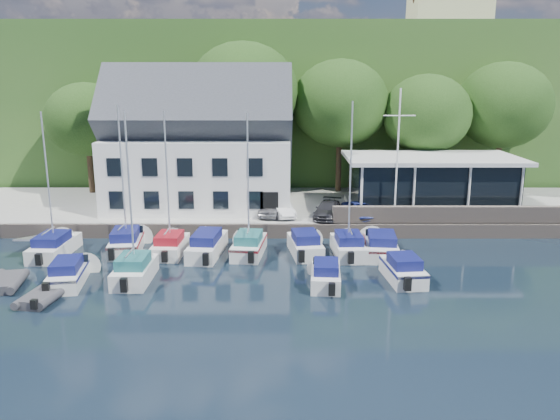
# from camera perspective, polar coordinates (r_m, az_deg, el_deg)

# --- Properties ---
(ground) EXTENTS (180.00, 180.00, 0.00)m
(ground) POSITION_cam_1_polar(r_m,az_deg,el_deg) (28.14, 1.46, -9.37)
(ground) COLOR black
(ground) RESTS_ON ground
(quay) EXTENTS (60.00, 13.00, 1.00)m
(quay) POSITION_cam_1_polar(r_m,az_deg,el_deg) (44.65, 0.94, 0.08)
(quay) COLOR #989893
(quay) RESTS_ON ground
(quay_face) EXTENTS (60.00, 0.30, 1.00)m
(quay_face) POSITION_cam_1_polar(r_m,az_deg,el_deg) (38.36, 1.08, -2.22)
(quay_face) COLOR #706259
(quay_face) RESTS_ON ground
(hillside) EXTENTS (160.00, 75.00, 16.00)m
(hillside) POSITION_cam_1_polar(r_m,az_deg,el_deg) (87.93, 0.54, 11.76)
(hillside) COLOR #29531F
(hillside) RESTS_ON ground
(field_patch) EXTENTS (50.00, 30.00, 0.30)m
(field_patch) POSITION_cam_1_polar(r_m,az_deg,el_deg) (96.40, 5.48, 16.72)
(field_patch) COLOR #515E2F
(field_patch) RESTS_ON hillside
(farmhouse) EXTENTS (10.40, 7.00, 8.20)m
(farmhouse) POSITION_cam_1_polar(r_m,az_deg,el_deg) (81.61, 17.24, 19.53)
(farmhouse) COLOR beige
(farmhouse) RESTS_ON hillside
(harbor_building) EXTENTS (14.40, 8.20, 8.70)m
(harbor_building) POSITION_cam_1_polar(r_m,az_deg,el_deg) (43.23, -8.38, 6.02)
(harbor_building) COLOR silver
(harbor_building) RESTS_ON quay
(club_pavilion) EXTENTS (13.20, 7.20, 4.10)m
(club_pavilion) POSITION_cam_1_polar(r_m,az_deg,el_deg) (44.20, 15.41, 2.82)
(club_pavilion) COLOR black
(club_pavilion) RESTS_ON quay
(seawall) EXTENTS (18.00, 0.50, 1.20)m
(seawall) POSITION_cam_1_polar(r_m,az_deg,el_deg) (40.49, 18.32, -0.46)
(seawall) COLOR #706259
(seawall) RESTS_ON quay
(gangway) EXTENTS (1.20, 6.00, 1.40)m
(gangway) POSITION_cam_1_polar(r_m,az_deg,el_deg) (39.86, -23.36, -3.51)
(gangway) COLOR silver
(gangway) RESTS_ON ground
(car_silver) EXTENTS (2.29, 4.08, 1.31)m
(car_silver) POSITION_cam_1_polar(r_m,az_deg,el_deg) (40.62, -0.84, 0.37)
(car_silver) COLOR #A1A1A5
(car_silver) RESTS_ON quay
(car_white) EXTENTS (2.20, 3.71, 1.15)m
(car_white) POSITION_cam_1_polar(r_m,az_deg,el_deg) (40.31, 0.16, 0.15)
(car_white) COLOR silver
(car_white) RESTS_ON quay
(car_dgrey) EXTENTS (2.63, 4.31, 1.17)m
(car_dgrey) POSITION_cam_1_polar(r_m,az_deg,el_deg) (40.13, 5.00, 0.05)
(car_dgrey) COLOR #28282D
(car_dgrey) RESTS_ON quay
(car_blue) EXTENTS (2.19, 3.70, 1.19)m
(car_blue) POSITION_cam_1_polar(r_m,az_deg,el_deg) (40.43, 8.40, 0.07)
(car_blue) COLOR #2F3C90
(car_blue) RESTS_ON quay
(flagpole) EXTENTS (2.23, 0.20, 9.30)m
(flagpole) POSITION_cam_1_polar(r_m,az_deg,el_deg) (39.48, 12.17, 5.57)
(flagpole) COLOR silver
(flagpole) RESTS_ON quay
(tree_0) EXTENTS (7.05, 7.05, 9.64)m
(tree_0) POSITION_cam_1_polar(r_m,az_deg,el_deg) (50.89, -19.42, 7.07)
(tree_0) COLOR black
(tree_0) RESTS_ON quay
(tree_1) EXTENTS (7.17, 7.17, 9.79)m
(tree_1) POSITION_cam_1_polar(r_m,az_deg,el_deg) (49.56, -14.82, 7.33)
(tree_1) COLOR black
(tree_1) RESTS_ON quay
(tree_2) EXTENTS (9.53, 9.53, 13.03)m
(tree_2) POSITION_cam_1_polar(r_m,az_deg,el_deg) (47.92, -3.82, 9.48)
(tree_2) COLOR black
(tree_2) RESTS_ON quay
(tree_3) EXTENTS (8.50, 8.50, 11.61)m
(tree_3) POSITION_cam_1_polar(r_m,az_deg,el_deg) (48.90, 6.24, 8.69)
(tree_3) COLOR black
(tree_3) RESTS_ON quay
(tree_4) EXTENTS (7.56, 7.56, 10.33)m
(tree_4) POSITION_cam_1_polar(r_m,az_deg,el_deg) (49.10, 14.93, 7.58)
(tree_4) COLOR black
(tree_4) RESTS_ON quay
(tree_5) EXTENTS (8.32, 8.32, 11.37)m
(tree_5) POSITION_cam_1_polar(r_m,az_deg,el_deg) (52.50, 22.11, 7.98)
(tree_5) COLOR black
(tree_5) RESTS_ON quay
(boat_r1_0) EXTENTS (2.23, 6.56, 8.91)m
(boat_r1_0) POSITION_cam_1_polar(r_m,az_deg,el_deg) (36.67, -23.05, 2.28)
(boat_r1_0) COLOR silver
(boat_r1_0) RESTS_ON ground
(boat_r1_1) EXTENTS (2.79, 6.40, 9.45)m
(boat_r1_1) POSITION_cam_1_polar(r_m,az_deg,el_deg) (35.84, -16.13, 3.04)
(boat_r1_1) COLOR silver
(boat_r1_1) RESTS_ON ground
(boat_r1_2) EXTENTS (2.15, 5.75, 8.54)m
(boat_r1_2) POSITION_cam_1_polar(r_m,az_deg,el_deg) (34.78, -11.67, 2.22)
(boat_r1_2) COLOR silver
(boat_r1_2) RESTS_ON ground
(boat_r1_3) EXTENTS (2.59, 7.28, 1.55)m
(boat_r1_3) POSITION_cam_1_polar(r_m,az_deg,el_deg) (35.12, -7.61, -3.39)
(boat_r1_3) COLOR silver
(boat_r1_3) RESTS_ON ground
(boat_r1_4) EXTENTS (2.59, 6.03, 9.12)m
(boat_r1_4) POSITION_cam_1_polar(r_m,az_deg,el_deg) (33.90, -3.35, 2.68)
(boat_r1_4) COLOR silver
(boat_r1_4) RESTS_ON ground
(boat_r1_5) EXTENTS (2.72, 5.92, 1.53)m
(boat_r1_5) POSITION_cam_1_polar(r_m,az_deg,el_deg) (34.89, 2.65, -3.41)
(boat_r1_5) COLOR silver
(boat_r1_5) RESTS_ON ground
(boat_r1_6) EXTENTS (2.25, 5.84, 9.15)m
(boat_r1_6) POSITION_cam_1_polar(r_m,az_deg,el_deg) (33.99, 7.34, 2.66)
(boat_r1_6) COLOR silver
(boat_r1_6) RESTS_ON ground
(boat_r1_7) EXTENTS (2.75, 6.68, 1.45)m
(boat_r1_7) POSITION_cam_1_polar(r_m,az_deg,el_deg) (35.44, 10.50, -3.43)
(boat_r1_7) COLOR silver
(boat_r1_7) RESTS_ON ground
(boat_r2_0) EXTENTS (2.61, 6.07, 1.41)m
(boat_r2_0) POSITION_cam_1_polar(r_m,az_deg,el_deg) (32.24, -21.21, -5.94)
(boat_r2_0) COLOR silver
(boat_r2_0) RESTS_ON ground
(boat_r2_1) EXTENTS (1.99, 5.65, 9.34)m
(boat_r2_1) POSITION_cam_1_polar(r_m,az_deg,el_deg) (30.41, -15.39, 1.14)
(boat_r2_1) COLOR silver
(boat_r2_1) RESTS_ON ground
(boat_r2_3) EXTENTS (2.11, 5.33, 1.36)m
(boat_r2_3) POSITION_cam_1_polar(r_m,az_deg,el_deg) (30.02, 4.80, -6.52)
(boat_r2_3) COLOR silver
(boat_r2_3) RESTS_ON ground
(boat_r2_4) EXTENTS (2.41, 5.41, 1.49)m
(boat_r2_4) POSITION_cam_1_polar(r_m,az_deg,el_deg) (31.22, 12.75, -5.88)
(boat_r2_4) COLOR silver
(boat_r2_4) RESTS_ON ground
(dinghy_0) EXTENTS (2.34, 3.34, 0.72)m
(dinghy_0) POSITION_cam_1_polar(r_m,az_deg,el_deg) (33.14, -26.73, -6.61)
(dinghy_0) COLOR #343438
(dinghy_0) RESTS_ON ground
(dinghy_1) EXTENTS (2.10, 3.05, 0.66)m
(dinghy_1) POSITION_cam_1_polar(r_m,az_deg,el_deg) (30.30, -23.62, -8.18)
(dinghy_1) COLOR #343438
(dinghy_1) RESTS_ON ground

